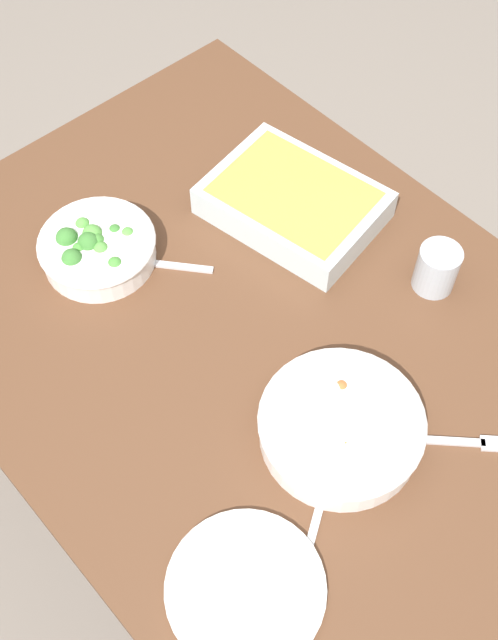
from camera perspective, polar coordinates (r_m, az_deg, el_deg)
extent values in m
plane|color=slate|center=(1.96, 0.00, -12.11)|extent=(6.00, 6.00, 0.00)
cube|color=brown|center=(1.32, 0.00, -0.48)|extent=(1.20, 0.90, 0.04)
cylinder|color=brown|center=(2.02, -2.12, 9.51)|extent=(0.06, 0.06, 0.70)
cylinder|color=white|center=(1.18, 6.73, -7.84)|extent=(0.24, 0.24, 0.05)
torus|color=white|center=(1.16, 6.84, -7.33)|extent=(0.25, 0.25, 0.01)
cylinder|color=olive|center=(1.18, 6.74, -7.78)|extent=(0.20, 0.20, 0.03)
sphere|color=#C66633|center=(1.14, 7.12, -9.17)|extent=(0.01, 0.01, 0.01)
sphere|color=olive|center=(1.15, 7.05, -9.07)|extent=(0.02, 0.02, 0.02)
sphere|color=#C66633|center=(1.19, 6.89, -4.79)|extent=(0.02, 0.02, 0.02)
sphere|color=silver|center=(1.18, 6.35, -5.03)|extent=(0.02, 0.02, 0.02)
cylinder|color=white|center=(1.38, -10.98, 5.10)|extent=(0.20, 0.20, 0.05)
torus|color=white|center=(1.37, -11.12, 5.65)|extent=(0.21, 0.21, 0.01)
cylinder|color=#8CB272|center=(1.38, -10.99, 5.17)|extent=(0.16, 0.16, 0.02)
sphere|color=#569E42|center=(1.38, -11.40, 6.17)|extent=(0.04, 0.04, 0.04)
sphere|color=#3D7A33|center=(1.38, -13.16, 5.94)|extent=(0.03, 0.03, 0.03)
sphere|color=#478C38|center=(1.36, -12.36, 5.10)|extent=(0.02, 0.02, 0.02)
sphere|color=#478C38|center=(1.33, -9.78, 4.08)|extent=(0.03, 0.03, 0.03)
sphere|color=#3D7A33|center=(1.37, -11.03, 5.63)|extent=(0.02, 0.02, 0.02)
sphere|color=#478C38|center=(1.37, -11.20, 5.91)|extent=(0.02, 0.02, 0.02)
sphere|color=#3D7A33|center=(1.35, -12.84, 4.40)|extent=(0.04, 0.04, 0.04)
sphere|color=#478C38|center=(1.37, -11.13, 5.67)|extent=(0.03, 0.03, 0.03)
sphere|color=#569E42|center=(1.37, -8.86, 6.28)|extent=(0.02, 0.02, 0.02)
sphere|color=#569E42|center=(1.40, -12.07, 6.84)|extent=(0.03, 0.03, 0.03)
sphere|color=#3D7A33|center=(1.38, -13.19, 5.84)|extent=(0.04, 0.04, 0.04)
sphere|color=#3D7A33|center=(1.36, -11.65, 5.56)|extent=(0.04, 0.04, 0.04)
sphere|color=#569E42|center=(1.36, -10.80, 5.13)|extent=(0.03, 0.03, 0.03)
sphere|color=#3D7A33|center=(1.38, -9.79, 6.50)|extent=(0.02, 0.02, 0.02)
cube|color=silver|center=(1.42, 3.27, 8.55)|extent=(0.33, 0.27, 0.06)
cube|color=gold|center=(1.41, 3.29, 8.87)|extent=(0.29, 0.24, 0.04)
cylinder|color=#B2BCC6|center=(1.35, 13.59, 3.69)|extent=(0.07, 0.07, 0.08)
cylinder|color=black|center=(1.36, 13.48, 3.36)|extent=(0.06, 0.06, 0.05)
cylinder|color=silver|center=(1.11, -0.26, -19.08)|extent=(0.22, 0.22, 0.01)
cube|color=silver|center=(1.14, 4.70, -15.23)|extent=(0.08, 0.13, 0.01)
ellipsoid|color=silver|center=(1.17, 5.78, -11.38)|extent=(0.04, 0.05, 0.01)
cube|color=silver|center=(1.37, -5.54, 3.98)|extent=(0.12, 0.10, 0.01)
ellipsoid|color=silver|center=(1.38, -9.00, 4.42)|extent=(0.05, 0.05, 0.01)
cube|color=silver|center=(1.22, 13.71, -8.58)|extent=(0.11, 0.11, 0.01)
cube|color=silver|center=(1.24, 17.59, -8.65)|extent=(0.05, 0.05, 0.01)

